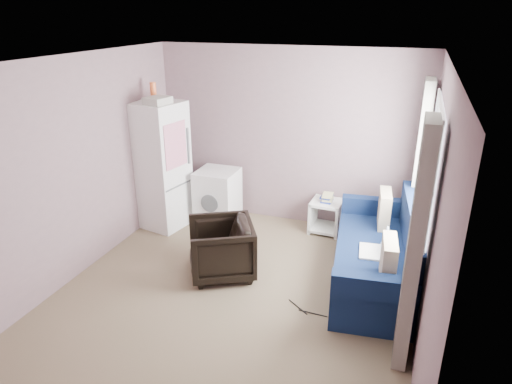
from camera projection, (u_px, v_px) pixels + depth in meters
room at (234, 189)px, 4.59m from camera, size 3.84×4.24×2.54m
armchair at (221, 246)px, 5.31m from camera, size 0.94×0.95×0.74m
fridge at (161, 165)px, 6.38m from camera, size 0.73×0.72×2.04m
washing_machine at (218, 195)px, 6.64m from camera, size 0.56×0.57×0.79m
side_table at (326, 214)px, 6.39m from camera, size 0.44×0.44×0.57m
sofa at (384, 257)px, 5.13m from camera, size 1.15×2.16×0.92m
window_dressing at (418, 200)px, 4.71m from camera, size 0.17×2.62×2.18m
floor_cables at (305, 310)px, 4.77m from camera, size 0.45×0.20×0.01m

